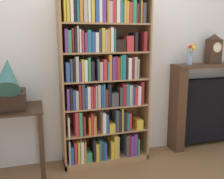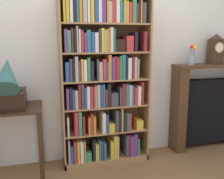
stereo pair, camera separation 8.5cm
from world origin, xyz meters
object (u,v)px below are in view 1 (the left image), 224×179
gramophone (9,87)px  fireplace_mantel (207,106)px  flower_vase (191,54)px  bookshelf (103,83)px  mantel_clock (214,49)px  side_table_left (13,126)px

gramophone → fireplace_mantel: gramophone is taller
gramophone → flower_vase: 2.09m
bookshelf → gramophone: 0.98m
flower_vase → mantel_clock: bearing=1.2°
fireplace_mantel → flower_vase: flower_vase is taller
gramophone → fireplace_mantel: size_ratio=0.51×
bookshelf → fireplace_mantel: 1.48m
bookshelf → fireplace_mantel: size_ratio=1.71×
mantel_clock → bookshelf: bearing=-179.0°
fireplace_mantel → mantel_clock: size_ratio=2.97×
bookshelf → gramophone: (-0.96, -0.16, 0.04)m
fireplace_mantel → mantel_clock: 0.74m
gramophone → fireplace_mantel: (2.39, 0.20, -0.43)m
side_table_left → gramophone: gramophone is taller
side_table_left → flower_vase: size_ratio=2.97×
side_table_left → flower_vase: bearing=3.1°
side_table_left → fireplace_mantel: (2.39, 0.14, -0.02)m
mantel_clock → flower_vase: (-0.33, -0.01, -0.06)m
bookshelf → side_table_left: 1.04m
mantel_clock → flower_vase: 0.34m
side_table_left → mantel_clock: bearing=2.8°
bookshelf → side_table_left: size_ratio=2.52×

